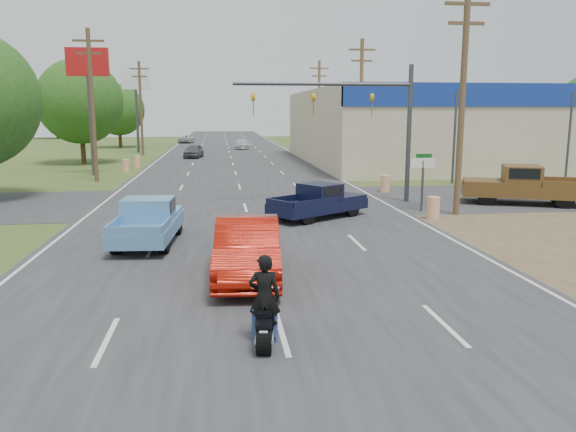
{
  "coord_description": "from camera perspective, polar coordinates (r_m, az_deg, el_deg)",
  "views": [
    {
      "loc": [
        -1.23,
        -11.16,
        4.61
      ],
      "look_at": [
        0.95,
        6.6,
        1.3
      ],
      "focal_mm": 35.0,
      "sensor_mm": 36.0,
      "label": 1
    }
  ],
  "objects": [
    {
      "name": "utility_pole_3",
      "position": [
        61.12,
        3.17,
        11.12
      ],
      "size": [
        2.0,
        0.28,
        10.0
      ],
      "color": "#4C3823",
      "rests_on": "ground"
    },
    {
      "name": "rider",
      "position": [
        11.37,
        -2.4,
        -8.68
      ],
      "size": [
        0.68,
        0.49,
        1.75
      ],
      "primitive_type": "imported",
      "rotation": [
        0.0,
        0.0,
        3.03
      ],
      "color": "black",
      "rests_on": "ground"
    },
    {
      "name": "utility_pole_5",
      "position": [
        40.03,
        -19.29,
        10.91
      ],
      "size": [
        2.0,
        0.28,
        10.0
      ],
      "color": "#4C3823",
      "rests_on": "ground"
    },
    {
      "name": "pole_sign_left_near",
      "position": [
        44.22,
        -19.63,
        13.2
      ],
      "size": [
        3.0,
        0.35,
        9.2
      ],
      "color": "#3F3F44",
      "rests_on": "ground"
    },
    {
      "name": "brown_pickup",
      "position": [
        30.92,
        22.53,
        2.96
      ],
      "size": [
        6.36,
        4.35,
        1.97
      ],
      "rotation": [
        0.0,
        0.0,
        1.19
      ],
      "color": "black",
      "rests_on": "ground"
    },
    {
      "name": "barrel_3",
      "position": [
        49.82,
        -15.09,
        5.38
      ],
      "size": [
        0.56,
        0.56,
        1.0
      ],
      "primitive_type": "cylinder",
      "color": "orange",
      "rests_on": "ground"
    },
    {
      "name": "utility_pole_2",
      "position": [
        43.51,
        7.42,
        11.32
      ],
      "size": [
        2.0,
        0.28,
        10.0
      ],
      "color": "#4C3823",
      "rests_on": "ground"
    },
    {
      "name": "pole_sign_left_far",
      "position": [
        67.85,
        -15.21,
        12.28
      ],
      "size": [
        3.0,
        0.35,
        9.2
      ],
      "color": "#3F3F44",
      "rests_on": "ground"
    },
    {
      "name": "big_box_store",
      "position": [
        60.96,
        26.32,
        8.19
      ],
      "size": [
        50.0,
        28.1,
        6.6
      ],
      "color": "#B7A88C",
      "rests_on": "ground"
    },
    {
      "name": "utility_pole_6",
      "position": [
        63.7,
        -14.73,
        10.77
      ],
      "size": [
        2.0,
        0.28,
        10.0
      ],
      "color": "#4C3823",
      "rests_on": "ground"
    },
    {
      "name": "signal_mast",
      "position": [
        29.03,
        7.19,
        10.78
      ],
      "size": [
        9.12,
        0.4,
        7.0
      ],
      "color": "#3F3F44",
      "rests_on": "ground"
    },
    {
      "name": "blue_pickup",
      "position": [
        20.6,
        -13.96,
        -0.43
      ],
      "size": [
        2.24,
        5.03,
        1.63
      ],
      "rotation": [
        0.0,
        0.0,
        -0.07
      ],
      "color": "black",
      "rests_on": "ground"
    },
    {
      "name": "tree_5",
      "position": [
        110.67,
        9.56,
        10.99
      ],
      "size": [
        7.98,
        7.98,
        9.88
      ],
      "color": "#422D19",
      "rests_on": "ground"
    },
    {
      "name": "barrel_1",
      "position": [
        33.35,
        9.85,
        3.24
      ],
      "size": [
        0.56,
        0.56,
        1.0
      ],
      "primitive_type": "cylinder",
      "color": "orange",
      "rests_on": "ground"
    },
    {
      "name": "tree_2",
      "position": [
        78.24,
        -16.83,
        10.29
      ],
      "size": [
        6.72,
        6.72,
        8.32
      ],
      "color": "#422D19",
      "rests_on": "ground"
    },
    {
      "name": "street_name_sign",
      "position": [
        28.65,
        13.58,
        4.17
      ],
      "size": [
        0.8,
        0.08,
        2.61
      ],
      "color": "#3F3F44",
      "rests_on": "ground"
    },
    {
      "name": "ground",
      "position": [
        12.14,
        -0.66,
        -11.84
      ],
      "size": [
        200.0,
        200.0,
        0.0
      ],
      "primitive_type": "plane",
      "color": "#375522",
      "rests_on": "ground"
    },
    {
      "name": "dirt_verge",
      "position": [
        24.87,
        22.61,
        -1.01
      ],
      "size": [
        8.0,
        18.0,
        0.01
      ],
      "primitive_type": "cube",
      "color": "brown",
      "rests_on": "ground"
    },
    {
      "name": "distant_car_white",
      "position": [
        88.15,
        -10.26,
        7.71
      ],
      "size": [
        2.53,
        4.6,
        1.22
      ],
      "primitive_type": "imported",
      "rotation": [
        0.0,
        0.0,
        3.02
      ],
      "color": "silver",
      "rests_on": "ground"
    },
    {
      "name": "barrel_2",
      "position": [
        45.93,
        -16.14,
        4.93
      ],
      "size": [
        0.56,
        0.56,
        1.0
      ],
      "primitive_type": "cylinder",
      "color": "orange",
      "rests_on": "ground"
    },
    {
      "name": "distant_car_grey",
      "position": [
        58.94,
        -9.56,
        6.52
      ],
      "size": [
        2.19,
        4.23,
        1.38
      ],
      "primitive_type": "imported",
      "rotation": [
        0.0,
        0.0,
        -0.14
      ],
      "color": "#4B4C50",
      "rests_on": "ground"
    },
    {
      "name": "main_road",
      "position": [
        51.38,
        -5.63,
        5.29
      ],
      "size": [
        15.0,
        180.0,
        0.02
      ],
      "primitive_type": "cube",
      "color": "#2D2D30",
      "rests_on": "ground"
    },
    {
      "name": "tree_6",
      "position": [
        110.01,
        -22.58,
        10.68
      ],
      "size": [
        8.82,
        8.82,
        10.92
      ],
      "color": "#422D19",
      "rests_on": "ground"
    },
    {
      "name": "barrel_0",
      "position": [
        25.27,
        14.53,
        0.78
      ],
      "size": [
        0.56,
        0.56,
        1.0
      ],
      "primitive_type": "cylinder",
      "color": "orange",
      "rests_on": "ground"
    },
    {
      "name": "navy_pickup",
      "position": [
        24.79,
        3.27,
        1.57
      ],
      "size": [
        4.83,
        4.11,
        1.54
      ],
      "rotation": [
        0.0,
        0.0,
        -0.97
      ],
      "color": "black",
      "rests_on": "ground"
    },
    {
      "name": "utility_pole_1",
      "position": [
        26.45,
        17.3,
        11.55
      ],
      "size": [
        2.0,
        0.28,
        10.0
      ],
      "color": "#4C3823",
      "rests_on": "ground"
    },
    {
      "name": "motorcycle",
      "position": [
        11.49,
        -2.39,
        -10.83
      ],
      "size": [
        0.61,
        1.93,
        0.98
      ],
      "rotation": [
        0.0,
        0.0,
        -0.11
      ],
      "color": "black",
      "rests_on": "ground"
    },
    {
      "name": "tree_1",
      "position": [
        54.57,
        -20.38,
        10.85
      ],
      "size": [
        7.56,
        7.56,
        9.36
      ],
      "color": "#422D19",
      "rests_on": "ground"
    },
    {
      "name": "distant_car_silver",
      "position": [
        72.76,
        -4.73,
        7.3
      ],
      "size": [
        1.83,
        4.38,
        1.27
      ],
      "primitive_type": "imported",
      "rotation": [
        0.0,
        0.0,
        -0.01
      ],
      "color": "silver",
      "rests_on": "ground"
    },
    {
      "name": "red_convertible",
      "position": [
        15.79,
        -4.15,
        -3.41
      ],
      "size": [
        2.06,
        5.13,
        1.66
      ],
      "primitive_type": "imported",
      "rotation": [
        0.0,
        0.0,
        -0.06
      ],
      "color": "#9F1307",
      "rests_on": "ground"
    },
    {
      "name": "cross_road",
      "position": [
        29.55,
        -4.53,
        1.49
      ],
      "size": [
        120.0,
        10.0,
        0.02
      ],
      "primitive_type": "cube",
      "color": "#2D2D30",
      "rests_on": "ground"
    },
    {
      "name": "lane_sign",
      "position": [
        27.01,
        13.52,
        4.43
      ],
      "size": [
        1.2,
        0.08,
        2.52
      ],
      "color": "#3F3F44",
      "rests_on": "ground"
    }
  ]
}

